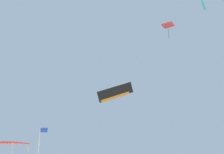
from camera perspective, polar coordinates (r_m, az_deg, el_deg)
canopy_tent at (r=18.23m, az=-24.11°, el=-14.06°), size 2.64×3.08×2.61m
banner_flag at (r=20.24m, az=-16.37°, el=-15.44°), size 0.61×0.06×3.79m
kite_parafoil_black at (r=41.64m, az=0.77°, el=-3.52°), size 6.21×2.28×3.89m
kite_diamond_red at (r=46.47m, az=12.77°, el=11.41°), size 2.68×2.68×2.68m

